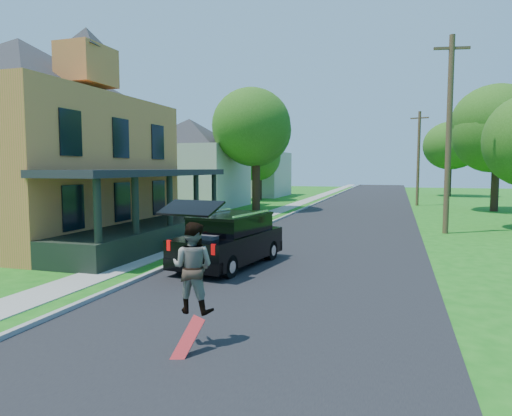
% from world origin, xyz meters
% --- Properties ---
extents(ground, '(140.00, 140.00, 0.00)m').
position_xyz_m(ground, '(0.00, 0.00, 0.00)').
color(ground, '#146313').
rests_on(ground, ground).
extents(street, '(8.00, 120.00, 0.02)m').
position_xyz_m(street, '(0.00, 20.00, 0.00)').
color(street, black).
rests_on(street, ground).
extents(curb, '(0.15, 120.00, 0.12)m').
position_xyz_m(curb, '(-4.05, 20.00, 0.00)').
color(curb, gray).
rests_on(curb, ground).
extents(sidewalk, '(1.30, 120.00, 0.03)m').
position_xyz_m(sidewalk, '(-5.60, 20.00, 0.00)').
color(sidewalk, gray).
rests_on(sidewalk, ground).
extents(front_walk, '(6.50, 1.20, 0.03)m').
position_xyz_m(front_walk, '(-9.50, 6.00, 0.00)').
color(front_walk, gray).
rests_on(front_walk, ground).
extents(main_house, '(15.56, 15.56, 10.10)m').
position_xyz_m(main_house, '(-12.80, 5.99, 4.92)').
color(main_house, '#EA7C44').
rests_on(main_house, ground).
extents(neighbor_house_mid, '(12.78, 12.78, 8.30)m').
position_xyz_m(neighbor_house_mid, '(-13.50, 24.00, 4.19)').
color(neighbor_house_mid, '#B3AB9F').
rests_on(neighbor_house_mid, ground).
extents(neighbor_house_far, '(12.78, 12.78, 8.30)m').
position_xyz_m(neighbor_house_far, '(-13.50, 40.00, 4.19)').
color(neighbor_house_far, '#B3AB9F').
rests_on(neighbor_house_far, ground).
extents(black_suv, '(2.52, 5.07, 2.26)m').
position_xyz_m(black_suv, '(-2.30, 3.40, 0.87)').
color(black_suv, black).
rests_on(black_suv, ground).
extents(skateboarder, '(0.80, 0.62, 1.62)m').
position_xyz_m(skateboarder, '(-0.57, -3.00, 1.42)').
color(skateboarder, black).
rests_on(skateboarder, ground).
extents(skateboard, '(0.42, 0.59, 0.72)m').
position_xyz_m(skateboard, '(-0.45, -3.49, 0.25)').
color(skateboard, '#AE0E11').
rests_on(skateboard, ground).
extents(tree_left_mid, '(7.61, 7.79, 9.56)m').
position_xyz_m(tree_left_mid, '(-7.41, 22.76, 6.24)').
color(tree_left_mid, black).
rests_on(tree_left_mid, ground).
extents(tree_left_far, '(5.17, 5.08, 7.65)m').
position_xyz_m(tree_left_far, '(-10.47, 33.65, 4.97)').
color(tree_left_far, black).
rests_on(tree_left_far, ground).
extents(tree_right_mid, '(7.31, 7.42, 9.83)m').
position_xyz_m(tree_right_mid, '(9.71, 27.12, 6.49)').
color(tree_right_mid, black).
rests_on(tree_right_mid, ground).
extents(tree_right_far, '(6.82, 6.88, 9.35)m').
position_xyz_m(tree_right_far, '(8.44, 46.53, 6.07)').
color(tree_right_far, black).
rests_on(tree_right_far, ground).
extents(utility_pole_near, '(1.65, 0.44, 9.46)m').
position_xyz_m(utility_pole_near, '(5.16, 13.55, 4.88)').
color(utility_pole_near, '#4C3623').
rests_on(utility_pole_near, ground).
extents(utility_pole_far, '(1.47, 0.52, 7.96)m').
position_xyz_m(utility_pole_far, '(4.50, 30.90, 4.11)').
color(utility_pole_far, '#4C3623').
rests_on(utility_pole_far, ground).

